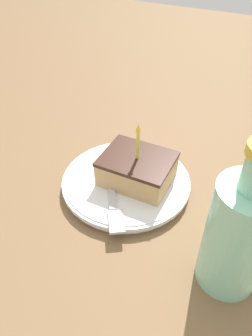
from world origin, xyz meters
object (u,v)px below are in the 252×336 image
Objects in this scene: fork at (113,193)px; plate at (126,182)px; bottle at (239,234)px; cake_slice at (137,169)px.

plate is at bearing -2.12° from fork.
bottle is at bearing -116.26° from plate.
bottle is at bearing -120.04° from cake_slice.
cake_slice is at bearing 59.96° from bottle.
cake_slice is 0.53× the size of bottle.
plate is 0.24m from bottle.
plate is 1.29× the size of fork.
plate is 0.05m from fork.
bottle is (-0.11, -0.18, 0.05)m from cake_slice.
cake_slice is 0.68× the size of fork.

